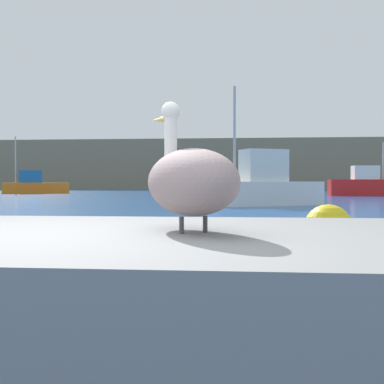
{
  "coord_description": "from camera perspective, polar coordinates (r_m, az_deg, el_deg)",
  "views": [
    {
      "loc": [
        1.12,
        -2.73,
        1.15
      ],
      "look_at": [
        -0.85,
        18.68,
        0.68
      ],
      "focal_mm": 44.86,
      "sensor_mm": 36.0,
      "label": 1
    }
  ],
  "objects": [
    {
      "name": "mooring_buoy",
      "position": [
        8.03,
        15.9,
        -4.22
      ],
      "size": [
        0.78,
        0.78,
        0.78
      ],
      "primitive_type": "sphere",
      "color": "yellow",
      "rests_on": "ground"
    },
    {
      "name": "pier_dock",
      "position": [
        3.15,
        -0.2,
        -12.29
      ],
      "size": [
        3.91,
        2.64,
        0.83
      ],
      "primitive_type": "cube",
      "color": "gray",
      "rests_on": "ground"
    },
    {
      "name": "fishing_boat_orange",
      "position": [
        48.58,
        -18.21,
        0.78
      ],
      "size": [
        6.27,
        4.04,
        5.43
      ],
      "rotation": [
        0.0,
        0.0,
        3.56
      ],
      "color": "orange",
      "rests_on": "ground"
    },
    {
      "name": "hillside_backdrop",
      "position": [
        76.23,
        4.42,
        3.16
      ],
      "size": [
        140.0,
        15.22,
        7.34
      ],
      "primitive_type": "cube",
      "color": "#7F755B",
      "rests_on": "ground"
    },
    {
      "name": "ground_plane",
      "position": [
        3.17,
        -16.88,
        -20.11
      ],
      "size": [
        260.0,
        260.0,
        0.0
      ],
      "primitive_type": "plane",
      "color": "#194C93"
    },
    {
      "name": "pelican",
      "position": [
        3.08,
        -0.29,
        1.39
      ],
      "size": [
        0.9,
        1.3,
        0.89
      ],
      "rotation": [
        0.0,
        0.0,
        2.06
      ],
      "color": "gray",
      "rests_on": "pier_dock"
    },
    {
      "name": "fishing_boat_red",
      "position": [
        41.12,
        19.7,
        0.88
      ],
      "size": [
        5.39,
        1.61,
        4.3
      ],
      "rotation": [
        0.0,
        0.0,
        0.04
      ],
      "color": "red",
      "rests_on": "ground"
    },
    {
      "name": "fishing_boat_white",
      "position": [
        23.13,
        8.67,
        0.78
      ],
      "size": [
        5.67,
        3.83,
        5.57
      ],
      "rotation": [
        0.0,
        0.0,
        3.59
      ],
      "color": "white",
      "rests_on": "ground"
    }
  ]
}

